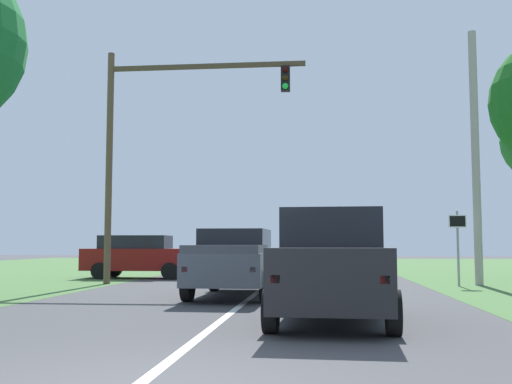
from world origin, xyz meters
The scene contains 7 objects.
ground_plane centered at (0.00, 9.15, 0.00)m, with size 120.00×120.00×0.00m, color #424244.
red_suv_near centered at (2.08, 5.40, 1.06)m, with size 2.32×4.72×2.05m.
pickup_truck_lead centered at (-0.43, 10.65, 0.95)m, with size 2.29×5.57×1.83m.
traffic_light centered at (-4.00, 15.37, 5.53)m, with size 7.28×0.40×8.47m.
keep_moving_sign centered at (6.53, 15.38, 1.63)m, with size 0.60×0.09×2.55m.
crossing_suv_far centered at (-5.66, 19.04, 0.94)m, with size 4.70×2.15×1.78m.
utility_pole_right centered at (7.35, 16.02, 4.52)m, with size 0.28×0.28×9.04m, color #9E998E.
Camera 1 is at (1.84, -5.97, 1.43)m, focal length 42.76 mm.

